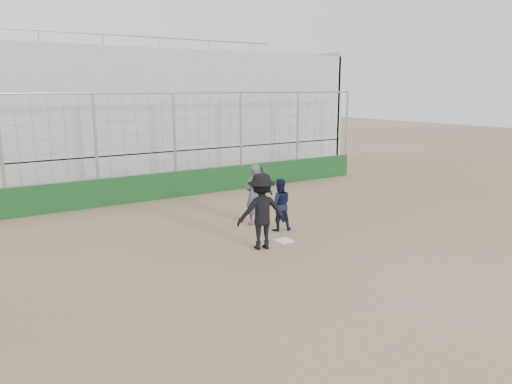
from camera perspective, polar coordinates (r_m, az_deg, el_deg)
ground at (r=13.92m, az=3.22°, el=-5.61°), size 90.00×90.00×0.00m
home_plate at (r=13.92m, az=3.22°, el=-5.57°), size 0.44×0.44×0.02m
backstop at (r=19.60m, az=-9.16°, el=2.21°), size 18.10×0.25×4.04m
bleachers at (r=23.96m, az=-14.35°, el=8.44°), size 20.25×6.70×6.98m
batter_at_plate at (r=13.04m, az=0.63°, el=-2.21°), size 1.46×1.09×2.13m
catcher_crouched at (r=14.78m, az=2.66°, el=-2.44°), size 0.92×0.81×1.07m
umpire at (r=15.40m, az=-0.22°, el=-0.62°), size 0.76×0.56×1.71m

